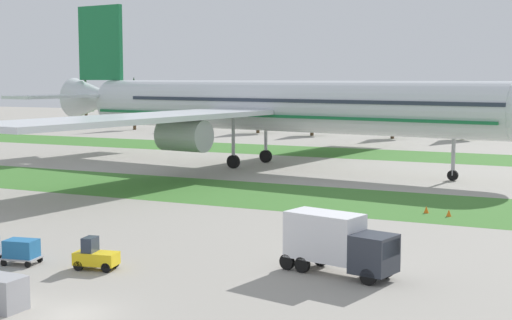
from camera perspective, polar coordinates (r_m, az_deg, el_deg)
ground_plane at (r=38.69m, az=-13.76°, el=-11.33°), size 400.00×400.00×0.00m
grass_strip_near at (r=71.86m, az=5.91°, el=-3.03°), size 320.00×15.57×0.01m
grass_strip_far at (r=113.13m, az=13.19°, el=0.24°), size 320.00×15.57×0.01m
airliner at (r=97.82m, az=0.60°, el=4.15°), size 69.36×85.46×22.21m
baggage_tug at (r=46.90m, az=-12.10°, el=-7.14°), size 2.79×1.75×1.97m
cargo_dolly_lead at (r=49.31m, az=-17.36°, el=-6.50°), size 2.44×1.88×1.55m
catering_truck at (r=44.81m, az=6.20°, el=-6.17°), size 7.29×3.78×3.58m
ground_crew_marshaller at (r=47.40m, az=-12.16°, el=-6.83°), size 0.56×0.36×1.74m
uld_container_1 at (r=41.12m, az=-18.84°, el=-9.33°), size 2.03×1.63×1.51m
uld_container_2 at (r=40.11m, az=-18.60°, el=-9.58°), size 2.04×1.64×1.70m
taxiway_marker_0 at (r=65.10m, az=14.41°, el=-3.91°), size 0.44×0.44×0.58m
taxiway_marker_1 at (r=66.23m, az=12.79°, el=-3.68°), size 0.44×0.44×0.61m
distant_tree_line at (r=142.88m, az=16.33°, el=4.04°), size 181.58×10.18×11.92m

